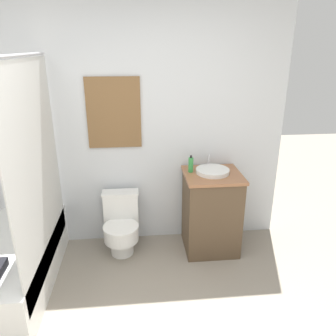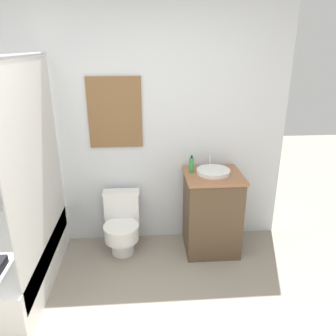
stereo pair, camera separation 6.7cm
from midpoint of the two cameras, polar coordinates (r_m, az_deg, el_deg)
wall_back at (r=3.35m, az=-8.23°, el=6.91°), size 3.45×0.07×2.50m
shower_area at (r=3.26m, az=-24.37°, el=-14.05°), size 0.64×1.42×1.98m
toilet at (r=3.46m, az=-7.48°, el=-9.69°), size 0.37×0.47×0.62m
vanity at (r=3.43m, az=8.16°, el=-7.61°), size 0.56×0.53×0.85m
sink at (r=3.27m, az=8.47°, el=-0.57°), size 0.33×0.37×0.13m
soap_bottle at (r=3.25m, az=4.70°, el=0.55°), size 0.05×0.05×0.17m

